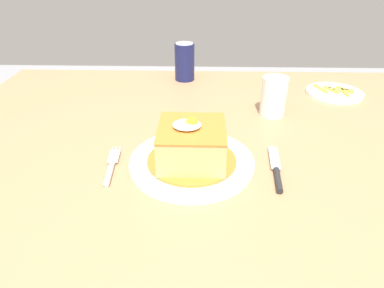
{
  "coord_description": "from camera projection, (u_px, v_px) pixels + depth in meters",
  "views": [
    {
      "loc": [
        -0.02,
        -0.72,
        1.15
      ],
      "look_at": [
        -0.04,
        -0.09,
        0.79
      ],
      "focal_mm": 32.53,
      "sensor_mm": 36.0,
      "label": 1
    }
  ],
  "objects": [
    {
      "name": "fork",
      "position": [
        111.0,
        168.0,
        0.71
      ],
      "size": [
        0.03,
        0.14,
        0.01
      ],
      "color": "silver",
      "rests_on": "dining_table"
    },
    {
      "name": "soda_can",
      "position": [
        185.0,
        62.0,
        1.17
      ],
      "size": [
        0.07,
        0.07,
        0.12
      ],
      "color": "#191E51",
      "rests_on": "dining_table"
    },
    {
      "name": "dining_table",
      "position": [
        210.0,
        172.0,
        0.87
      ],
      "size": [
        1.39,
        1.04,
        0.75
      ],
      "color": "#A87F56",
      "rests_on": "ground_plane"
    },
    {
      "name": "main_plate",
      "position": [
        192.0,
        162.0,
        0.72
      ],
      "size": [
        0.26,
        0.26,
        0.02
      ],
      "color": "white",
      "rests_on": "dining_table"
    },
    {
      "name": "sandwich_meal",
      "position": [
        192.0,
        145.0,
        0.7
      ],
      "size": [
        0.19,
        0.19,
        0.1
      ],
      "color": "orange",
      "rests_on": "main_plate"
    },
    {
      "name": "drinking_glass",
      "position": [
        273.0,
        99.0,
        0.93
      ],
      "size": [
        0.07,
        0.07,
        0.1
      ],
      "color": "silver",
      "rests_on": "dining_table"
    },
    {
      "name": "side_plate_fries",
      "position": [
        335.0,
        93.0,
        1.08
      ],
      "size": [
        0.17,
        0.17,
        0.02
      ],
      "color": "white",
      "rests_on": "dining_table"
    },
    {
      "name": "knife",
      "position": [
        277.0,
        173.0,
        0.69
      ],
      "size": [
        0.03,
        0.17,
        0.01
      ],
      "color": "#262628",
      "rests_on": "dining_table"
    }
  ]
}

